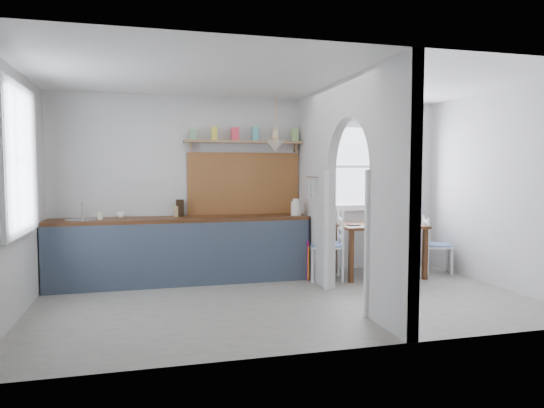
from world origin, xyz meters
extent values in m
cube|color=gray|center=(0.00, 0.00, 0.00)|extent=(5.80, 3.20, 0.01)
cube|color=silver|center=(0.00, 0.00, 2.60)|extent=(5.80, 3.20, 0.01)
cube|color=silver|center=(0.00, 1.60, 1.30)|extent=(5.80, 0.01, 2.60)
cube|color=silver|center=(0.00, -1.60, 1.30)|extent=(5.80, 0.01, 2.60)
cube|color=silver|center=(-2.90, 0.00, 1.30)|extent=(0.01, 3.20, 2.60)
cube|color=silver|center=(2.90, 0.00, 1.30)|extent=(0.01, 3.20, 2.60)
cube|color=silver|center=(0.70, -1.20, 1.30)|extent=(0.12, 0.80, 2.60)
cube|color=silver|center=(0.70, 1.00, 1.30)|extent=(0.12, 1.20, 2.60)
cube|color=silver|center=(0.70, -0.20, 2.08)|extent=(0.12, 1.20, 1.05)
cube|color=#4A2F1B|center=(-1.13, 1.30, 0.88)|extent=(3.50, 0.60, 0.05)
cube|color=#3D4859|center=(-1.13, 1.01, 0.42)|extent=(3.50, 0.03, 0.85)
cube|color=black|center=(-1.13, 1.35, 0.42)|extent=(3.46, 0.45, 0.85)
cylinder|color=#B1B5BB|center=(-2.43, 1.30, 0.89)|extent=(0.40, 0.40, 0.02)
cube|color=brown|center=(-0.20, 1.58, 1.35)|extent=(1.65, 0.03, 0.90)
cube|color=brown|center=(-0.20, 1.49, 1.95)|extent=(1.75, 0.20, 0.03)
cube|color=#5E9966|center=(-0.95, 1.49, 2.06)|extent=(0.09, 0.09, 0.18)
cube|color=gold|center=(-0.65, 1.49, 2.06)|extent=(0.09, 0.09, 0.18)
cube|color=red|center=(-0.35, 1.49, 2.06)|extent=(0.09, 0.09, 0.18)
cube|color=teal|center=(-0.06, 1.49, 2.06)|extent=(0.09, 0.09, 0.18)
cube|color=#D1B78E|center=(0.24, 1.49, 2.06)|extent=(0.09, 0.09, 0.18)
cube|color=#7AA859|center=(0.54, 1.49, 2.06)|extent=(0.09, 0.09, 0.18)
cone|color=beige|center=(0.15, 1.15, 1.88)|extent=(0.26, 0.26, 0.16)
cylinder|color=#B1B5BB|center=(0.61, 0.90, 1.45)|extent=(0.02, 0.50, 0.02)
imported|color=white|center=(-2.19, 1.27, 0.95)|extent=(0.13, 0.13, 0.09)
imported|color=silver|center=(-1.93, 1.40, 0.95)|extent=(0.12, 0.12, 0.09)
cube|color=black|center=(-1.14, 1.48, 1.02)|extent=(0.12, 0.16, 0.23)
cylinder|color=tan|center=(-1.18, 1.45, 0.97)|extent=(0.12, 0.12, 0.15)
cube|color=#B1156B|center=(0.58, 0.98, 0.28)|extent=(0.02, 0.03, 0.56)
cube|color=orange|center=(0.58, 0.96, 0.25)|extent=(0.02, 0.03, 0.47)
imported|color=silver|center=(1.93, 0.96, 0.80)|extent=(0.38, 0.38, 0.08)
imported|color=#5CA466|center=(1.47, 0.88, 0.81)|extent=(0.11, 0.11, 0.09)
cylinder|color=#2F2725|center=(1.26, 0.97, 0.77)|extent=(0.26, 0.26, 0.02)
imported|color=#492A61|center=(1.75, 1.26, 0.85)|extent=(0.22, 0.22, 0.17)
camera|label=1|loc=(-1.58, -5.39, 1.54)|focal=32.00mm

